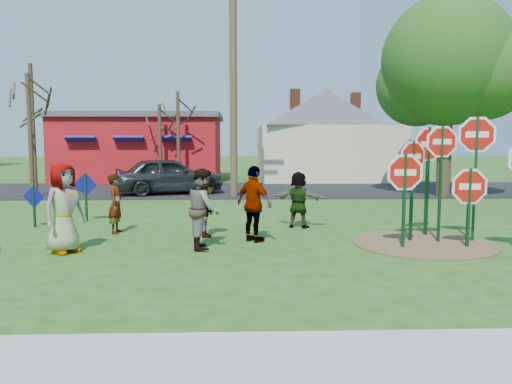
{
  "coord_description": "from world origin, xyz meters",
  "views": [
    {
      "loc": [
        0.27,
        -12.13,
        2.4
      ],
      "look_at": [
        0.71,
        0.94,
        1.02
      ],
      "focal_mm": 35.0,
      "sensor_mm": 36.0,
      "label": 1
    }
  ],
  "objects_px": {
    "person_a": "(64,208)",
    "suv": "(169,175)",
    "leafy_tree": "(451,68)",
    "person_b": "(116,204)",
    "utility_pole": "(233,71)",
    "stop_sign_a": "(405,180)",
    "stop_sign_d": "(428,153)",
    "stop_sign_c": "(476,149)",
    "stop_sign_b": "(441,154)"
  },
  "relations": [
    {
      "from": "person_a",
      "to": "suv",
      "type": "distance_m",
      "value": 11.37
    },
    {
      "from": "person_a",
      "to": "leafy_tree",
      "type": "distance_m",
      "value": 16.38
    },
    {
      "from": "person_b",
      "to": "suv",
      "type": "relative_size",
      "value": 0.33
    },
    {
      "from": "utility_pole",
      "to": "stop_sign_a",
      "type": "bearing_deg",
      "value": -68.82
    },
    {
      "from": "suv",
      "to": "utility_pole",
      "type": "xyz_separation_m",
      "value": [
        2.85,
        -1.18,
        4.36
      ]
    },
    {
      "from": "stop_sign_d",
      "to": "person_b",
      "type": "bearing_deg",
      "value": 153.87
    },
    {
      "from": "person_b",
      "to": "stop_sign_c",
      "type": "bearing_deg",
      "value": -95.97
    },
    {
      "from": "stop_sign_c",
      "to": "person_a",
      "type": "height_order",
      "value": "stop_sign_c"
    },
    {
      "from": "stop_sign_a",
      "to": "suv",
      "type": "distance_m",
      "value": 13.02
    },
    {
      "from": "stop_sign_b",
      "to": "utility_pole",
      "type": "xyz_separation_m",
      "value": [
        -4.87,
        9.41,
        3.12
      ]
    },
    {
      "from": "stop_sign_a",
      "to": "stop_sign_b",
      "type": "relative_size",
      "value": 0.78
    },
    {
      "from": "stop_sign_b",
      "to": "leafy_tree",
      "type": "xyz_separation_m",
      "value": [
        3.98,
        9.1,
        3.23
      ]
    },
    {
      "from": "person_b",
      "to": "leafy_tree",
      "type": "distance_m",
      "value": 14.77
    },
    {
      "from": "stop_sign_d",
      "to": "utility_pole",
      "type": "distance_m",
      "value": 10.35
    },
    {
      "from": "suv",
      "to": "utility_pole",
      "type": "height_order",
      "value": "utility_pole"
    },
    {
      "from": "stop_sign_c",
      "to": "suv",
      "type": "xyz_separation_m",
      "value": [
        -8.59,
        10.5,
        -1.34
      ]
    },
    {
      "from": "stop_sign_a",
      "to": "stop_sign_d",
      "type": "bearing_deg",
      "value": 52.02
    },
    {
      "from": "stop_sign_b",
      "to": "utility_pole",
      "type": "distance_m",
      "value": 11.05
    },
    {
      "from": "stop_sign_a",
      "to": "utility_pole",
      "type": "height_order",
      "value": "utility_pole"
    },
    {
      "from": "stop_sign_a",
      "to": "stop_sign_c",
      "type": "relative_size",
      "value": 0.72
    },
    {
      "from": "stop_sign_d",
      "to": "person_b",
      "type": "xyz_separation_m",
      "value": [
        -7.83,
        0.62,
        -1.3
      ]
    },
    {
      "from": "stop_sign_b",
      "to": "stop_sign_d",
      "type": "distance_m",
      "value": 0.85
    },
    {
      "from": "stop_sign_b",
      "to": "suv",
      "type": "bearing_deg",
      "value": 124.13
    },
    {
      "from": "person_a",
      "to": "utility_pole",
      "type": "height_order",
      "value": "utility_pole"
    },
    {
      "from": "stop_sign_a",
      "to": "stop_sign_b",
      "type": "xyz_separation_m",
      "value": [
        1.02,
        0.54,
        0.57
      ]
    },
    {
      "from": "stop_sign_c",
      "to": "person_a",
      "type": "relative_size",
      "value": 1.61
    },
    {
      "from": "stop_sign_a",
      "to": "person_a",
      "type": "height_order",
      "value": "stop_sign_a"
    },
    {
      "from": "stop_sign_b",
      "to": "person_b",
      "type": "bearing_deg",
      "value": 167.36
    },
    {
      "from": "leafy_tree",
      "to": "stop_sign_c",
      "type": "bearing_deg",
      "value": -109.13
    },
    {
      "from": "stop_sign_b",
      "to": "stop_sign_d",
      "type": "relative_size",
      "value": 1.0
    },
    {
      "from": "stop_sign_d",
      "to": "person_a",
      "type": "height_order",
      "value": "stop_sign_d"
    },
    {
      "from": "stop_sign_b",
      "to": "person_a",
      "type": "bearing_deg",
      "value": -176.8
    },
    {
      "from": "leafy_tree",
      "to": "suv",
      "type": "bearing_deg",
      "value": 172.71
    },
    {
      "from": "utility_pole",
      "to": "leafy_tree",
      "type": "height_order",
      "value": "utility_pole"
    },
    {
      "from": "stop_sign_a",
      "to": "person_b",
      "type": "relative_size",
      "value": 1.47
    },
    {
      "from": "stop_sign_b",
      "to": "suv",
      "type": "relative_size",
      "value": 0.61
    },
    {
      "from": "stop_sign_a",
      "to": "stop_sign_d",
      "type": "distance_m",
      "value": 1.82
    },
    {
      "from": "stop_sign_a",
      "to": "stop_sign_d",
      "type": "relative_size",
      "value": 0.78
    },
    {
      "from": "stop_sign_a",
      "to": "suv",
      "type": "xyz_separation_m",
      "value": [
        -6.71,
        11.14,
        -0.68
      ]
    },
    {
      "from": "stop_sign_d",
      "to": "person_a",
      "type": "relative_size",
      "value": 1.5
    },
    {
      "from": "stop_sign_d",
      "to": "stop_sign_c",
      "type": "bearing_deg",
      "value": -63.45
    },
    {
      "from": "person_a",
      "to": "stop_sign_b",
      "type": "bearing_deg",
      "value": -49.85
    },
    {
      "from": "stop_sign_a",
      "to": "stop_sign_b",
      "type": "distance_m",
      "value": 1.28
    },
    {
      "from": "stop_sign_c",
      "to": "suv",
      "type": "relative_size",
      "value": 0.66
    },
    {
      "from": "person_a",
      "to": "suv",
      "type": "xyz_separation_m",
      "value": [
        0.63,
        11.35,
        -0.12
      ]
    },
    {
      "from": "person_a",
      "to": "leafy_tree",
      "type": "relative_size",
      "value": 0.23
    },
    {
      "from": "stop_sign_d",
      "to": "leafy_tree",
      "type": "height_order",
      "value": "leafy_tree"
    },
    {
      "from": "stop_sign_a",
      "to": "stop_sign_c",
      "type": "xyz_separation_m",
      "value": [
        1.87,
        0.64,
        0.66
      ]
    },
    {
      "from": "stop_sign_c",
      "to": "leafy_tree",
      "type": "xyz_separation_m",
      "value": [
        3.12,
        9.0,
        3.14
      ]
    },
    {
      "from": "utility_pole",
      "to": "leafy_tree",
      "type": "xyz_separation_m",
      "value": [
        8.86,
        -0.31,
        0.12
      ]
    }
  ]
}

